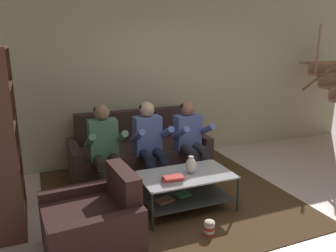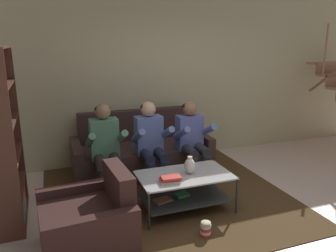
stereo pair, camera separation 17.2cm
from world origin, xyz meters
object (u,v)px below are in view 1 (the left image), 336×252
at_px(person_seated_middle, 150,141).
at_px(bookshelf, 1,164).
at_px(person_seated_left, 105,146).
at_px(coffee_table, 185,186).
at_px(armchair, 94,226).
at_px(vase, 191,165).
at_px(popcorn_tub, 209,228).
at_px(book_stack, 173,179).
at_px(person_seated_right, 191,138).
at_px(couch, 139,153).

bearing_deg(person_seated_middle, bookshelf, -168.85).
height_order(person_seated_left, person_seated_middle, person_seated_left).
height_order(coffee_table, armchair, armchair).
distance_m(bookshelf, armchair, 1.29).
distance_m(vase, popcorn_tub, 0.79).
relative_size(person_seated_left, armchair, 1.33).
relative_size(person_seated_middle, book_stack, 4.77).
distance_m(person_seated_right, bookshelf, 2.51).
distance_m(person_seated_left, person_seated_middle, 0.64).
bearing_deg(person_seated_left, popcorn_tub, -61.20).
relative_size(person_seated_middle, coffee_table, 1.07).
relative_size(person_seated_right, coffee_table, 1.04).
xyz_separation_m(person_seated_middle, person_seated_right, (0.64, -0.00, -0.02)).
relative_size(person_seated_right, bookshelf, 0.59).
distance_m(person_seated_right, book_stack, 1.20).
distance_m(couch, book_stack, 1.53).
bearing_deg(person_seated_left, coffee_table, -45.90).
distance_m(couch, vase, 1.41).
bearing_deg(person_seated_left, vase, -42.78).
bearing_deg(person_seated_middle, book_stack, -94.05).
relative_size(person_seated_left, person_seated_right, 1.04).
xyz_separation_m(vase, armchair, (-1.27, -0.44, -0.28)).
xyz_separation_m(person_seated_left, book_stack, (0.57, -0.97, -0.17)).
relative_size(coffee_table, popcorn_tub, 6.37).
relative_size(person_seated_right, book_stack, 4.63).
bearing_deg(couch, popcorn_tub, -85.47).
distance_m(person_seated_left, book_stack, 1.14).
height_order(vase, armchair, armchair).
height_order(couch, person_seated_right, person_seated_right).
xyz_separation_m(bookshelf, armchair, (0.82, -0.88, -0.45)).
xyz_separation_m(couch, vase, (0.24, -1.36, 0.26)).
relative_size(coffee_table, armchair, 1.22).
relative_size(coffee_table, vase, 5.22).
bearing_deg(armchair, person_seated_left, 72.68).
bearing_deg(armchair, coffee_table, 19.87).
height_order(person_seated_middle, book_stack, person_seated_middle).
relative_size(person_seated_right, popcorn_tub, 6.63).
bearing_deg(person_seated_middle, person_seated_left, 179.91).
height_order(person_seated_right, coffee_table, person_seated_right).
xyz_separation_m(book_stack, popcorn_tub, (0.23, -0.47, -0.41)).
relative_size(person_seated_left, vase, 5.66).
relative_size(person_seated_left, coffee_table, 1.08).
bearing_deg(person_seated_left, person_seated_right, -0.20).
xyz_separation_m(person_seated_right, vase, (-0.39, -0.81, -0.08)).
distance_m(couch, person_seated_left, 0.92).
relative_size(person_seated_right, vase, 5.43).
bearing_deg(bookshelf, vase, -12.04).
distance_m(person_seated_right, armchair, 2.11).
relative_size(bookshelf, armchair, 2.15).
height_order(book_stack, popcorn_tub, book_stack).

